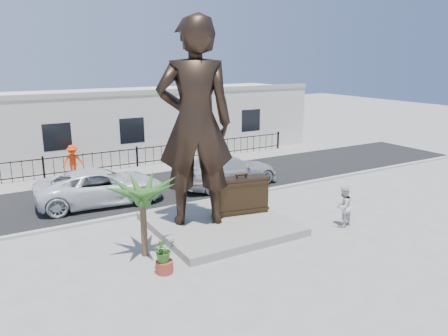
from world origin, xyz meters
The scene contains 16 objects.
ground centered at (0.00, 0.00, 0.00)m, with size 100.00×100.00×0.00m, color #9E9991.
street centered at (0.00, 8.00, 0.01)m, with size 40.00×7.00×0.01m, color black.
curb centered at (0.00, 4.50, 0.06)m, with size 40.00×0.25×0.12m, color #A5A399.
far_sidewalk centered at (0.00, 12.00, 0.01)m, with size 40.00×2.50×0.02m, color #9E9991.
plinth centered at (-0.50, 1.50, 0.15)m, with size 5.20×5.20×0.30m, color gray.
fence centered at (0.00, 12.80, 0.60)m, with size 22.00×0.10×1.20m, color black.
building centered at (0.00, 17.00, 2.20)m, with size 28.00×7.00×4.40m, color silver.
statue centered at (-1.38, 1.81, 4.26)m, with size 2.89×1.90×7.92m, color black.
suitcase centered at (0.73, 1.81, 1.07)m, with size 2.20×0.70×1.55m, color black.
tourist centered at (3.86, -0.96, 0.84)m, with size 0.82×0.64×1.68m, color silver.
car_white centered at (-3.83, 6.87, 0.83)m, with size 2.71×5.89×1.64m, color silver.
car_silver centered at (2.80, 6.39, 0.84)m, with size 2.32×5.70×1.65m, color #AAADAF.
worker centered at (-3.95, 12.36, 0.94)m, with size 1.19×0.69×1.85m, color #FF3E0D.
palm_tree centered at (-4.05, 0.52, 0.00)m, with size 1.80×1.80×3.20m, color #27511D, non-canonical shape.
planter centered at (-3.95, -0.99, 0.20)m, with size 0.56×0.56×0.40m, color #9A3628.
shrub centered at (-3.95, -0.99, 0.80)m, with size 0.72×0.62×0.80m, color #376A22.
Camera 1 is at (-8.73, -12.94, 6.72)m, focal length 35.00 mm.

